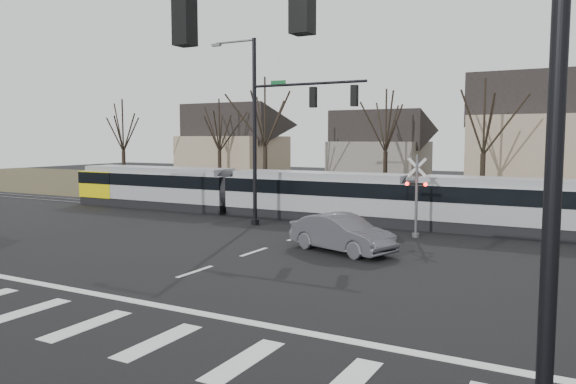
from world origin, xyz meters
The scene contains 15 objects.
ground centered at (0.00, 0.00, 0.00)m, with size 140.00×140.00×0.00m, color black.
grass_verge centered at (0.00, 32.00, 0.01)m, with size 140.00×28.00×0.01m, color #38331E.
crosswalk centered at (0.00, -4.00, 0.01)m, with size 27.00×2.60×0.01m.
stop_line centered at (0.00, -1.80, 0.01)m, with size 28.00×0.35×0.01m, color silver.
lane_dashes centered at (0.00, 16.00, 0.01)m, with size 0.18×30.00×0.01m.
rail_pair centered at (0.00, 15.80, 0.03)m, with size 90.00×1.52×0.06m.
tram centered at (-1.92, 16.00, 1.53)m, with size 36.92×2.74×2.80m.
sedan centered at (3.22, 7.83, 0.79)m, with size 5.10×3.17×1.59m, color #494A50.
signal_pole_near_right centered at (10.11, -6.00, 5.17)m, with size 6.72×0.44×8.00m.
signal_pole_far centered at (-2.41, 12.50, 5.70)m, with size 9.28×0.44×10.20m.
rail_crossing_signal centered at (5.00, 12.79, 1.89)m, with size 1.08×0.36×4.00m.
tree_row centered at (2.00, 26.00, 5.00)m, with size 59.20×7.20×10.00m.
house_a centered at (-20.00, 34.00, 4.46)m, with size 9.72×8.64×8.60m.
house_b centered at (-5.00, 36.00, 3.97)m, with size 8.64×7.56×7.65m.
house_c centered at (9.00, 33.00, 5.23)m, with size 10.80×8.64×10.10m.
Camera 1 is at (12.44, -13.81, 4.79)m, focal length 35.00 mm.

